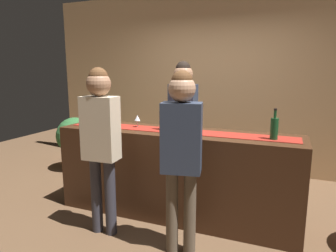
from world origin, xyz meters
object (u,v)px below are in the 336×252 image
wine_glass_far_end (117,118)px  bartender (183,114)px  wine_glass_mid_counter (194,123)px  customer_browsing (101,134)px  potted_plant_tall (75,140)px  wine_bottle_amber (163,120)px  wine_bottle_green (274,128)px  wine_glass_near_customer (137,118)px  customer_sipping (181,145)px

wine_glass_far_end → bartender: bartender is taller
wine_glass_mid_counter → customer_browsing: customer_browsing is taller
bartender → potted_plant_tall: bartender is taller
wine_bottle_amber → bartender: bartender is taller
wine_bottle_green → wine_glass_mid_counter: bearing=178.4°
wine_glass_far_end → customer_browsing: 0.66m
wine_glass_far_end → customer_browsing: (0.19, -0.62, -0.06)m
wine_glass_near_customer → bartender: bearing=55.7°
wine_bottle_green → customer_browsing: customer_browsing is taller
wine_glass_near_customer → wine_bottle_amber: bearing=-7.7°
wine_glass_mid_counter → customer_browsing: 0.97m
wine_glass_mid_counter → customer_sipping: size_ratio=0.09×
wine_bottle_green → bartender: bearing=151.0°
wine_bottle_green → wine_glass_near_customer: wine_bottle_green is taller
wine_glass_mid_counter → potted_plant_tall: bearing=158.6°
bartender → wine_glass_far_end: bearing=45.9°
wine_bottle_green → wine_glass_near_customer: bearing=176.8°
wine_bottle_green → wine_glass_far_end: (-1.75, 0.04, -0.01)m
wine_bottle_amber → potted_plant_tall: bearing=155.4°
wine_bottle_amber → wine_glass_near_customer: wine_bottle_amber is taller
customer_sipping → wine_glass_mid_counter: bearing=86.0°
bartender → potted_plant_tall: (-1.98, 0.30, -0.58)m
bartender → customer_browsing: bartender is taller
potted_plant_tall → customer_browsing: bearing=-44.1°
wine_glass_near_customer → customer_browsing: size_ratio=0.09×
wine_glass_mid_counter → wine_bottle_green: bearing=-1.6°
wine_bottle_green → bartender: 1.30m
customer_sipping → potted_plant_tall: size_ratio=1.86×
wine_glass_mid_counter → potted_plant_tall: wine_glass_mid_counter is taller
potted_plant_tall → wine_bottle_amber: bearing=-24.6°
wine_bottle_green → wine_glass_far_end: 1.75m
wine_bottle_amber → wine_bottle_green: size_ratio=1.00×
wine_bottle_green → customer_browsing: size_ratio=0.18×
bartender → customer_browsing: size_ratio=1.05×
wine_glass_far_end → wine_bottle_amber: bearing=-0.6°
wine_bottle_amber → bartender: (0.03, 0.59, -0.00)m
wine_bottle_amber → wine_glass_far_end: wine_bottle_amber is taller
wine_bottle_green → customer_sipping: size_ratio=0.18×
bartender → wine_glass_near_customer: bearing=58.3°
wine_glass_mid_counter → customer_browsing: (-0.76, -0.60, -0.06)m
wine_bottle_amber → wine_glass_far_end: size_ratio=2.10×
wine_glass_far_end → potted_plant_tall: (-1.36, 0.88, -0.58)m
wine_bottle_amber → bartender: bearing=86.7°
wine_glass_near_customer → customer_sipping: customer_sipping is taller
wine_glass_far_end → customer_sipping: (1.03, -0.65, -0.08)m
wine_bottle_green → wine_glass_near_customer: (-1.51, 0.08, -0.01)m
potted_plant_tall → wine_glass_far_end: bearing=-33.0°
customer_browsing → wine_glass_far_end: bearing=104.8°
wine_bottle_amber → customer_browsing: 0.73m
customer_browsing → wine_bottle_green: bearing=17.9°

